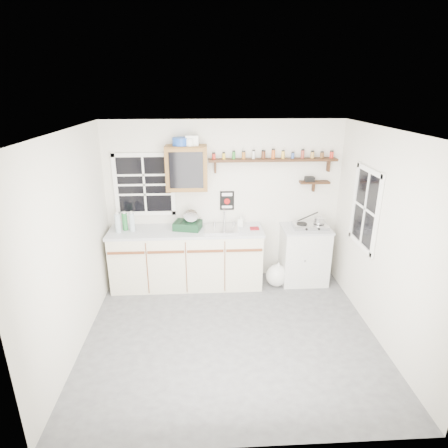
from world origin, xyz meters
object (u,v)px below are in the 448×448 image
object	(u,v)px
spice_shelf	(274,159)
hotplate	(310,226)
upper_cabinet	(187,168)
right_cabinet	(304,254)
main_cabinet	(187,257)
dish_rack	(189,223)

from	to	relation	value
spice_shelf	hotplate	distance (m)	1.16
spice_shelf	hotplate	size ratio (longest dim) A/B	3.62
spice_shelf	upper_cabinet	bearing A→B (deg)	-176.92
upper_cabinet	hotplate	size ratio (longest dim) A/B	1.23
right_cabinet	spice_shelf	distance (m)	1.57
main_cabinet	spice_shelf	size ratio (longest dim) A/B	1.21
spice_shelf	hotplate	xyz separation A→B (m)	(0.57, -0.21, -0.99)
main_cabinet	upper_cabinet	size ratio (longest dim) A/B	3.55
right_cabinet	upper_cabinet	size ratio (longest dim) A/B	1.40
main_cabinet	right_cabinet	distance (m)	1.84
main_cabinet	hotplate	world-z (taller)	hotplate
upper_cabinet	main_cabinet	bearing A→B (deg)	-103.68
upper_cabinet	spice_shelf	distance (m)	1.29
hotplate	right_cabinet	bearing A→B (deg)	160.63
main_cabinet	dish_rack	size ratio (longest dim) A/B	5.13
right_cabinet	spice_shelf	world-z (taller)	spice_shelf
upper_cabinet	dish_rack	xyz separation A→B (m)	(0.01, -0.11, -0.81)
main_cabinet	right_cabinet	world-z (taller)	main_cabinet
dish_rack	main_cabinet	bearing A→B (deg)	-129.65
main_cabinet	dish_rack	distance (m)	0.56
dish_rack	hotplate	xyz separation A→B (m)	(1.85, -0.03, -0.07)
right_cabinet	dish_rack	world-z (taller)	dish_rack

